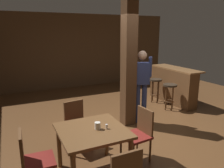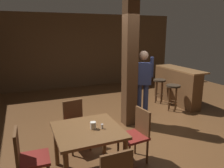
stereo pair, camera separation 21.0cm
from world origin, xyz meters
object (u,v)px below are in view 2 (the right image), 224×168
napkin_cup (93,125)px  bar_counter (177,86)px  salt_shaker (102,126)px  standing_person (143,82)px  bar_stool_near (173,91)px  chair_west (27,156)px  chair_east (137,133)px  dining_table (88,136)px  bar_stool_mid (159,85)px  chair_north (76,122)px

napkin_cup → bar_counter: bar_counter is taller
salt_shaker → standing_person: standing_person is taller
standing_person → bar_stool_near: standing_person is taller
chair_west → napkin_cup: size_ratio=8.43×
chair_east → bar_counter: 3.43m
napkin_cup → bar_counter: size_ratio=0.06×
chair_east → dining_table: bearing=-177.5°
bar_counter → bar_stool_mid: size_ratio=2.40×
chair_east → bar_stool_near: size_ratio=1.22×
dining_table → chair_north: 0.86m
chair_west → standing_person: 2.99m
chair_west → standing_person: (2.60, 1.39, 0.50)m
chair_north → bar_stool_mid: (2.99, 1.64, 0.05)m
chair_east → napkin_cup: chair_east is taller
bar_stool_mid → chair_east: bearing=-131.3°
dining_table → chair_north: chair_north is taller
bar_stool_mid → chair_west: bearing=-146.9°
chair_west → chair_north: bearing=45.0°
bar_counter → bar_stool_mid: (-0.46, 0.23, 0.01)m
chair_north → napkin_cup: chair_north is taller
dining_table → bar_stool_mid: 3.91m
dining_table → napkin_cup: (0.08, -0.02, 0.17)m
bar_counter → bar_stool_near: (-0.52, -0.50, 0.01)m
chair_west → chair_east: (1.70, 0.05, 0.00)m
dining_table → bar_stool_mid: bearing=39.7°
standing_person → salt_shaker: bearing=-136.9°
bar_counter → napkin_cup: bearing=-146.0°
chair_east → bar_stool_mid: bearing=48.7°
chair_west → chair_north: (0.87, 0.87, 0.00)m
standing_person → bar_stool_mid: standing_person is taller
chair_east → standing_person: 1.69m
chair_west → bar_stool_mid: bearing=33.1°
salt_shaker → bar_stool_mid: (2.81, 2.57, -0.23)m
salt_shaker → dining_table: bearing=160.2°
bar_counter → dining_table: bearing=-146.8°
salt_shaker → bar_stool_mid: bearing=42.5°
chair_north → bar_counter: 3.73m
bar_counter → bar_stool_near: 0.72m
chair_west → bar_counter: 4.88m
salt_shaker → napkin_cup: bearing=158.7°
chair_east → salt_shaker: chair_east is taller
salt_shaker → bar_stool_near: salt_shaker is taller
dining_table → salt_shaker: 0.26m
chair_north → bar_stool_near: 3.07m
chair_west → salt_shaker: 1.09m
chair_west → bar_counter: size_ratio=0.51×
napkin_cup → bar_counter: bearing=34.0°
chair_west → bar_stool_near: (3.80, 1.78, 0.05)m
dining_table → salt_shaker: (0.20, -0.07, 0.16)m
chair_west → bar_stool_mid: chair_west is taller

